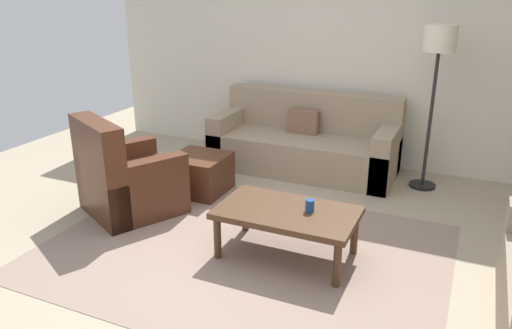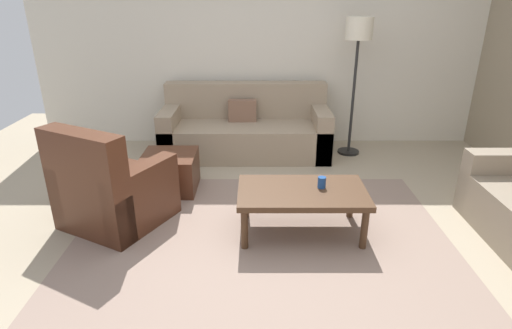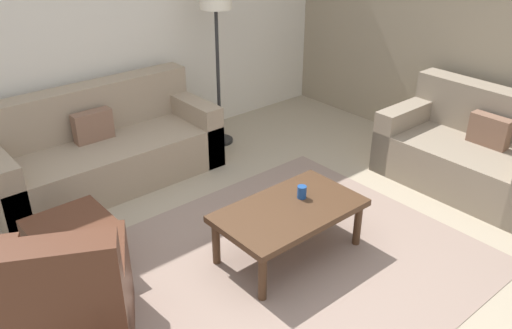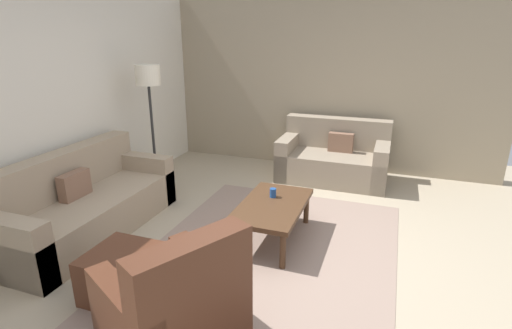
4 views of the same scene
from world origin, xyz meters
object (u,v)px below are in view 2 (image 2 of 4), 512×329
at_px(cup, 321,182).
at_px(coffee_table, 301,195).
at_px(ottoman, 169,172).
at_px(armchair_leather, 110,194).
at_px(lamp_standing, 357,43).
at_px(couch_main, 245,130).

bearing_deg(cup, coffee_table, -164.88).
relative_size(ottoman, cup, 5.70).
distance_m(coffee_table, cup, 0.20).
distance_m(armchair_leather, coffee_table, 1.71).
distance_m(armchair_leather, lamp_standing, 3.32).
bearing_deg(lamp_standing, ottoman, -152.71).
height_order(couch_main, cup, couch_main).
relative_size(couch_main, lamp_standing, 1.24).
bearing_deg(couch_main, cup, -70.53).
relative_size(couch_main, coffee_table, 1.93).
distance_m(armchair_leather, ottoman, 0.83).
height_order(armchair_leather, coffee_table, armchair_leather).
bearing_deg(couch_main, ottoman, -123.99).
xyz_separation_m(cup, lamp_standing, (0.66, 1.93, 0.95)).
xyz_separation_m(ottoman, cup, (1.48, -0.82, 0.26)).
bearing_deg(couch_main, coffee_table, -75.33).
bearing_deg(coffee_table, ottoman, 146.56).
relative_size(armchair_leather, cup, 11.01).
bearing_deg(cup, armchair_leather, 177.25).
xyz_separation_m(ottoman, lamp_standing, (2.14, 1.11, 1.21)).
xyz_separation_m(armchair_leather, ottoman, (0.39, 0.73, -0.11)).
bearing_deg(cup, lamp_standing, 71.07).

